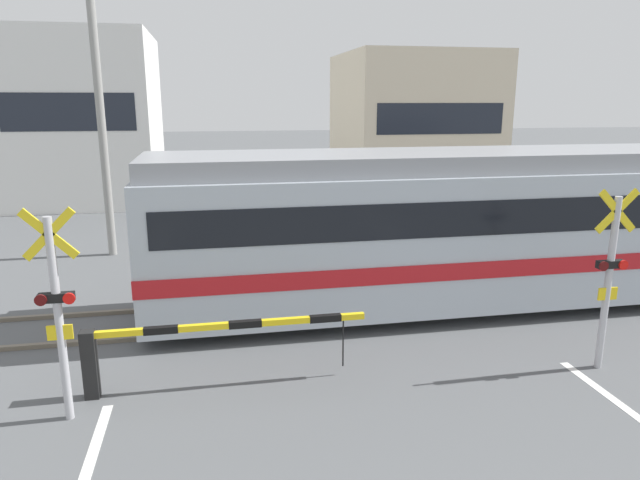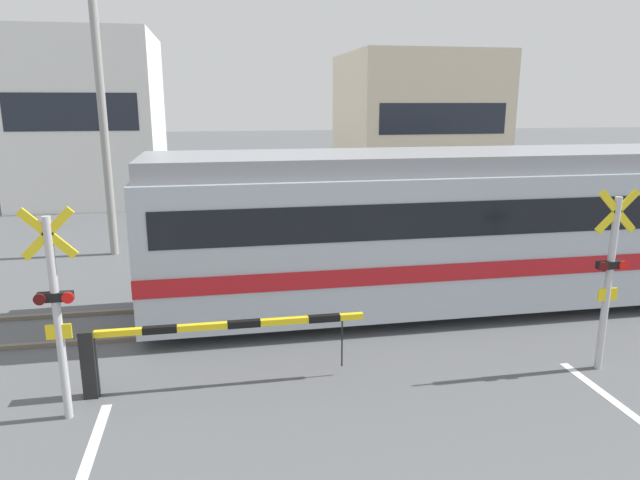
{
  "view_description": "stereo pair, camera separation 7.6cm",
  "coord_description": "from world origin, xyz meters",
  "px_view_note": "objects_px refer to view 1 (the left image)",
  "views": [
    {
      "loc": [
        -2.0,
        -0.9,
        4.19
      ],
      "look_at": [
        0.0,
        9.43,
        1.6
      ],
      "focal_mm": 32.0,
      "sensor_mm": 36.0,
      "label": 1
    },
    {
      "loc": [
        -1.92,
        -0.91,
        4.19
      ],
      "look_at": [
        0.0,
        9.43,
        1.6
      ],
      "focal_mm": 32.0,
      "sensor_mm": 36.0,
      "label": 2
    }
  ],
  "objects_px": {
    "crossing_barrier_near": "(171,343)",
    "pedestrian": "(328,213)",
    "crossing_signal_left": "(57,307)",
    "crossing_barrier_far": "(397,237)",
    "commuter_train": "(519,222)",
    "crossing_signal_right": "(609,272)"
  },
  "relations": [
    {
      "from": "crossing_signal_left",
      "to": "crossing_signal_right",
      "type": "xyz_separation_m",
      "value": [
        8.02,
        0.0,
        0.0
      ]
    },
    {
      "from": "crossing_signal_right",
      "to": "crossing_barrier_near",
      "type": "bearing_deg",
      "value": 175.41
    },
    {
      "from": "commuter_train",
      "to": "pedestrian",
      "type": "height_order",
      "value": "commuter_train"
    },
    {
      "from": "crossing_signal_left",
      "to": "crossing_signal_right",
      "type": "bearing_deg",
      "value": 0.0
    },
    {
      "from": "crossing_barrier_near",
      "to": "pedestrian",
      "type": "relative_size",
      "value": 2.52
    },
    {
      "from": "crossing_barrier_near",
      "to": "crossing_signal_right",
      "type": "xyz_separation_m",
      "value": [
        6.67,
        -0.54,
        0.84
      ]
    },
    {
      "from": "crossing_barrier_near",
      "to": "pedestrian",
      "type": "height_order",
      "value": "pedestrian"
    },
    {
      "from": "commuter_train",
      "to": "crossing_barrier_near",
      "type": "bearing_deg",
      "value": -159.03
    },
    {
      "from": "crossing_signal_left",
      "to": "pedestrian",
      "type": "bearing_deg",
      "value": 58.46
    },
    {
      "from": "crossing_signal_left",
      "to": "crossing_barrier_far",
      "type": "bearing_deg",
      "value": 43.0
    },
    {
      "from": "crossing_barrier_near",
      "to": "crossing_barrier_far",
      "type": "relative_size",
      "value": 1.0
    },
    {
      "from": "crossing_barrier_near",
      "to": "crossing_barrier_far",
      "type": "xyz_separation_m",
      "value": [
        5.33,
        5.69,
        0.0
      ]
    },
    {
      "from": "pedestrian",
      "to": "commuter_train",
      "type": "bearing_deg",
      "value": -62.36
    },
    {
      "from": "crossing_barrier_far",
      "to": "pedestrian",
      "type": "height_order",
      "value": "pedestrian"
    },
    {
      "from": "crossing_barrier_far",
      "to": "crossing_signal_left",
      "type": "height_order",
      "value": "crossing_signal_left"
    },
    {
      "from": "crossing_barrier_far",
      "to": "crossing_signal_right",
      "type": "distance_m",
      "value": 6.42
    },
    {
      "from": "crossing_barrier_near",
      "to": "crossing_signal_right",
      "type": "relative_size",
      "value": 1.43
    },
    {
      "from": "crossing_signal_right",
      "to": "pedestrian",
      "type": "height_order",
      "value": "crossing_signal_right"
    },
    {
      "from": "commuter_train",
      "to": "crossing_signal_right",
      "type": "distance_m",
      "value": 3.22
    },
    {
      "from": "pedestrian",
      "to": "crossing_signal_left",
      "type": "bearing_deg",
      "value": -121.54
    },
    {
      "from": "crossing_barrier_near",
      "to": "pedestrian",
      "type": "xyz_separation_m",
      "value": [
        4.05,
        8.25,
        0.19
      ]
    },
    {
      "from": "pedestrian",
      "to": "crossing_signal_right",
      "type": "bearing_deg",
      "value": -73.38
    }
  ]
}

